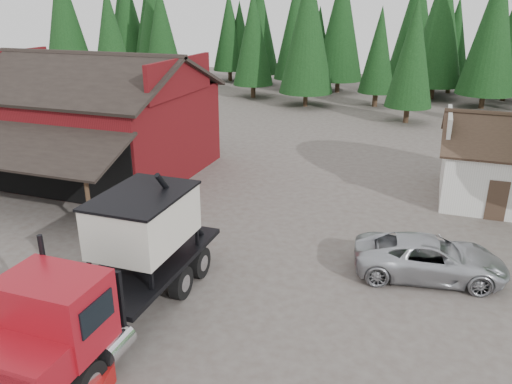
% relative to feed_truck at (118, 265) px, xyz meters
% --- Properties ---
extents(ground, '(120.00, 120.00, 0.00)m').
position_rel_feed_truck_xyz_m(ground, '(0.60, 2.97, -2.10)').
color(ground, '#4F453E').
rests_on(ground, ground).
extents(red_barn, '(12.80, 13.63, 7.18)m').
position_rel_feed_truck_xyz_m(red_barn, '(-10.40, 12.87, 0.59)').
color(red_barn, maroon).
rests_on(red_barn, ground).
extents(conifer_backdrop, '(76.00, 16.00, 16.00)m').
position_rel_feed_truck_xyz_m(conifer_backdrop, '(0.60, 44.97, -2.10)').
color(conifer_backdrop, black).
rests_on(conifer_backdrop, ground).
extents(near_pine_a, '(4.40, 4.40, 11.40)m').
position_rel_feed_truck_xyz_m(near_pine_a, '(-21.40, 30.97, 4.29)').
color(near_pine_a, '#382619').
rests_on(near_pine_a, ground).
extents(near_pine_b, '(3.96, 3.96, 10.40)m').
position_rel_feed_truck_xyz_m(near_pine_b, '(6.60, 32.97, 3.79)').
color(near_pine_b, '#382619').
rests_on(near_pine_b, ground).
extents(near_pine_d, '(5.28, 5.28, 13.40)m').
position_rel_feed_truck_xyz_m(near_pine_d, '(-3.40, 36.97, 5.30)').
color(near_pine_d, '#382619').
rests_on(near_pine_d, ground).
extents(feed_truck, '(3.01, 9.96, 4.49)m').
position_rel_feed_truck_xyz_m(feed_truck, '(0.00, 0.00, 0.00)').
color(feed_truck, black).
rests_on(feed_truck, ground).
extents(silver_car, '(5.95, 3.45, 1.56)m').
position_rel_feed_truck_xyz_m(silver_car, '(9.28, 6.44, -1.32)').
color(silver_car, '#B7B9BF').
rests_on(silver_car, ground).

